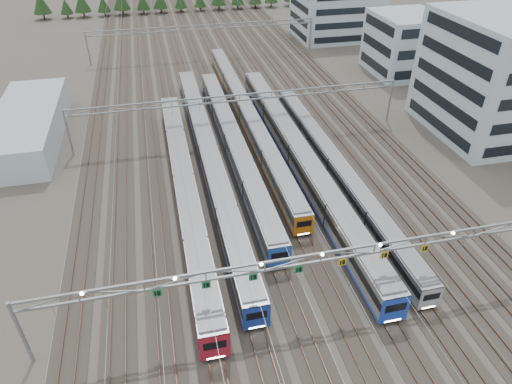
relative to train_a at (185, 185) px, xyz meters
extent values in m
plane|color=#47423A|center=(11.25, -23.46, -2.15)|extent=(400.00, 400.00, 0.00)
cube|color=#2D2823|center=(11.25, 76.54, -2.11)|extent=(54.00, 260.00, 0.08)
cube|color=brown|center=(-14.22, 76.54, -1.99)|extent=(0.08, 260.00, 0.16)
cube|color=brown|center=(36.72, 76.54, -1.99)|extent=(0.08, 260.00, 0.16)
cube|color=brown|center=(10.53, 76.54, -1.99)|extent=(0.08, 260.00, 0.16)
cube|color=brown|center=(11.97, 76.54, -1.99)|extent=(0.08, 260.00, 0.16)
cube|color=black|center=(0.00, 0.05, -1.73)|extent=(2.43, 54.14, 0.37)
cube|color=#AAADB2|center=(0.00, 0.05, 0.05)|extent=(2.85, 55.24, 3.21)
cube|color=black|center=(0.00, 0.05, 0.44)|extent=(2.91, 54.97, 0.97)
cube|color=maroon|center=(0.00, 0.05, -1.30)|extent=(2.90, 54.97, 0.36)
cube|color=slate|center=(0.00, 0.05, 1.76)|extent=(2.57, 54.14, 0.25)
cube|color=maroon|center=(0.00, -27.53, 0.05)|extent=(2.87, 0.12, 3.21)
cube|color=black|center=(0.00, -27.56, 0.44)|extent=(2.14, 0.10, 0.97)
cube|color=white|center=(0.00, -27.59, -1.35)|extent=(1.71, 0.06, 0.15)
cube|color=black|center=(4.50, 8.03, -1.73)|extent=(2.34, 64.82, 0.35)
cube|color=#AAADB2|center=(4.50, 8.03, -0.02)|extent=(2.75, 66.14, 3.10)
cube|color=black|center=(4.50, 8.03, 0.35)|extent=(2.81, 65.81, 0.93)
cube|color=navy|center=(4.50, 8.03, -1.32)|extent=(2.80, 65.81, 0.34)
cube|color=slate|center=(4.50, 8.03, 1.63)|extent=(2.48, 64.82, 0.25)
cube|color=navy|center=(4.50, -24.99, -0.02)|extent=(2.77, 0.12, 3.10)
cube|color=black|center=(4.50, -25.02, 0.35)|extent=(2.06, 0.10, 0.93)
cube|color=white|center=(4.50, -25.05, -1.37)|extent=(1.65, 0.06, 0.15)
cube|color=black|center=(9.00, 10.73, -1.73)|extent=(2.32, 54.94, 0.35)
cube|color=#AAADB2|center=(9.00, 10.73, -0.04)|extent=(2.73, 56.07, 3.07)
cube|color=black|center=(9.00, 10.73, 0.33)|extent=(2.79, 55.79, 0.92)
cube|color=#214CB4|center=(9.00, 10.73, -1.33)|extent=(2.78, 55.79, 0.34)
cube|color=slate|center=(9.00, 10.73, 1.60)|extent=(2.45, 54.94, 0.24)
cube|color=#214CB4|center=(9.00, -17.25, -0.04)|extent=(2.75, 0.12, 3.07)
cube|color=black|center=(9.00, -17.28, 0.33)|extent=(2.04, 0.10, 0.92)
cube|color=white|center=(9.00, -17.31, -1.37)|extent=(1.64, 0.06, 0.15)
cube|color=black|center=(13.50, 21.75, -1.74)|extent=(2.19, 66.73, 0.33)
cube|color=#AAADB2|center=(13.50, 21.75, -0.14)|extent=(2.57, 68.09, 2.89)
cube|color=black|center=(13.50, 21.75, 0.21)|extent=(2.63, 67.75, 0.87)
cube|color=#CF6912|center=(13.50, 21.75, -1.36)|extent=(2.62, 67.75, 0.32)
cube|color=slate|center=(13.50, 21.75, 1.40)|extent=(2.31, 66.73, 0.23)
cube|color=#CF6912|center=(13.50, -12.25, -0.14)|extent=(2.59, 0.12, 2.89)
cube|color=black|center=(13.50, -12.28, 0.21)|extent=(1.93, 0.10, 0.87)
cube|color=white|center=(13.50, -12.31, -1.40)|extent=(1.54, 0.06, 0.14)
cube|color=black|center=(18.00, 4.62, -1.72)|extent=(2.56, 62.70, 0.39)
cube|color=#AAADB2|center=(18.00, 4.62, 0.16)|extent=(3.01, 63.98, 3.39)
cube|color=black|center=(18.00, 4.62, 0.57)|extent=(3.07, 63.66, 1.02)
cube|color=blue|center=(18.00, 4.62, -1.26)|extent=(3.06, 63.66, 0.38)
cube|color=slate|center=(18.00, 4.62, 1.96)|extent=(2.71, 62.70, 0.27)
cube|color=blue|center=(18.00, -27.32, 0.16)|extent=(3.03, 0.12, 3.39)
cube|color=black|center=(18.00, -27.35, 0.57)|extent=(2.26, 0.10, 1.02)
cube|color=white|center=(18.00, -27.38, -1.32)|extent=(1.81, 0.06, 0.16)
cube|color=black|center=(22.50, 0.25, -1.75)|extent=(2.13, 52.55, 0.32)
cube|color=#AAADB2|center=(22.50, 0.25, -0.19)|extent=(2.51, 53.62, 2.82)
cube|color=black|center=(22.50, 0.25, 0.15)|extent=(2.57, 53.35, 0.85)
cube|color=#A0A2AE|center=(22.50, 0.25, -1.37)|extent=(2.56, 53.35, 0.31)
cube|color=slate|center=(22.50, 0.25, 1.31)|extent=(2.25, 52.55, 0.22)
cube|color=#A0A2AE|center=(22.50, -26.51, -0.19)|extent=(2.53, 0.12, 2.82)
cube|color=black|center=(22.50, -26.54, 0.15)|extent=(1.88, 0.10, 0.85)
cube|color=white|center=(22.50, -26.57, -1.42)|extent=(1.50, 0.06, 0.13)
cylinder|color=gray|center=(-16.75, -23.46, 1.85)|extent=(0.36, 0.36, 8.00)
cube|color=gray|center=(11.25, -23.46, 5.65)|extent=(56.00, 0.22, 0.22)
cube|color=gray|center=(11.25, -23.46, 4.65)|extent=(56.00, 0.22, 0.22)
cube|color=#17773D|center=(-4.50, -23.58, 4.15)|extent=(0.85, 0.06, 0.85)
cube|color=#17773D|center=(0.00, -23.58, 4.15)|extent=(0.85, 0.06, 0.85)
cube|color=#17773D|center=(4.50, -23.58, 4.15)|extent=(0.85, 0.06, 0.85)
cube|color=#17773D|center=(9.00, -23.58, 4.15)|extent=(0.85, 0.06, 0.85)
cube|color=gold|center=(13.50, -23.58, 4.15)|extent=(0.85, 0.06, 0.85)
cube|color=gold|center=(18.00, -23.58, 4.15)|extent=(0.85, 0.06, 0.85)
cube|color=gold|center=(22.50, -23.58, 4.15)|extent=(0.85, 0.06, 0.85)
cylinder|color=gray|center=(-16.75, 16.54, 1.85)|extent=(0.36, 0.36, 8.00)
cylinder|color=gray|center=(39.25, 16.54, 1.85)|extent=(0.36, 0.36, 8.00)
cube|color=gray|center=(11.25, 16.54, 5.65)|extent=(56.00, 0.22, 0.22)
cube|color=gray|center=(11.25, 16.54, 4.65)|extent=(56.00, 0.22, 0.22)
cylinder|color=gray|center=(-16.75, 61.54, 1.85)|extent=(0.36, 0.36, 8.00)
cylinder|color=gray|center=(39.25, 61.54, 1.85)|extent=(0.36, 0.36, 8.00)
cube|color=gray|center=(11.25, 61.54, 5.65)|extent=(56.00, 0.22, 0.22)
cube|color=gray|center=(11.25, 61.54, 4.65)|extent=(56.00, 0.22, 0.22)
cube|color=#A6B8C6|center=(53.97, 9.33, 7.77)|extent=(18.00, 22.00, 19.85)
cube|color=#A6B8C6|center=(54.26, 39.87, 4.40)|extent=(14.00, 16.00, 13.10)
cube|color=#A6B8C6|center=(49.81, 70.63, 4.96)|extent=(22.00, 18.00, 14.22)
cube|color=#A6B8C6|center=(-24.21, 23.79, 0.50)|extent=(10.00, 30.00, 5.29)
camera|label=1|loc=(-2.29, -53.86, 35.34)|focal=32.00mm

